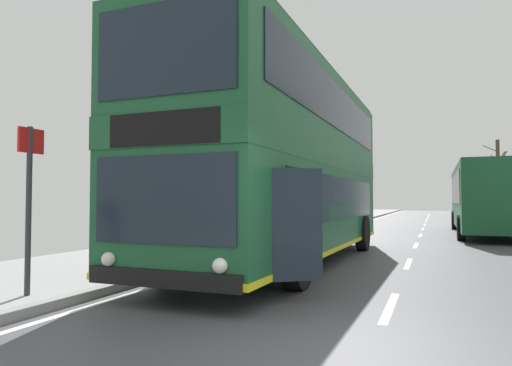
# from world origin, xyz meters

# --- Properties ---
(ground) EXTENTS (15.80, 140.00, 0.20)m
(ground) POSITION_xyz_m (-0.72, -0.00, 0.04)
(ground) COLOR #48484D
(double_decker_bus_main) EXTENTS (3.20, 10.91, 4.49)m
(double_decker_bus_main) POSITION_xyz_m (-2.69, 6.51, 2.35)
(double_decker_bus_main) COLOR #19512D
(double_decker_bus_main) RESTS_ON ground
(background_bus_far_lane) EXTENTS (2.77, 11.04, 2.97)m
(background_bus_far_lane) POSITION_xyz_m (2.75, 18.49, 1.63)
(background_bus_far_lane) COLOR #19512D
(background_bus_far_lane) RESTS_ON ground
(bus_stop_sign_near) EXTENTS (0.08, 0.44, 2.41)m
(bus_stop_sign_near) POSITION_xyz_m (-4.83, 0.87, 1.64)
(bus_stop_sign_near) COLOR #2D2D33
(bus_stop_sign_near) RESTS_ON ground
(bare_tree_far_01) EXTENTS (1.80, 1.05, 6.43)m
(bare_tree_far_01) POSITION_xyz_m (5.55, 38.81, 3.46)
(bare_tree_far_01) COLOR #423328
(bare_tree_far_01) RESTS_ON ground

